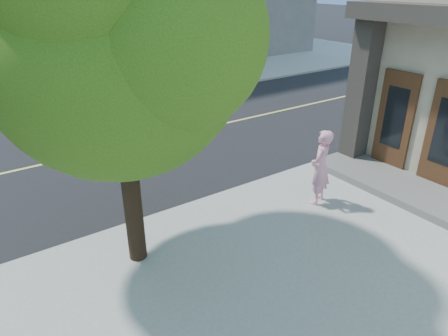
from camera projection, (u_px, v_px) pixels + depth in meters
sidewalk_ne at (149, 50)px, 30.23m from camera, size 29.00×25.00×0.12m
man_on_phone at (320, 167)px, 9.23m from camera, size 0.77×0.66×1.79m
street_tree at (119, 15)px, 5.94m from camera, size 5.04×4.58×6.69m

